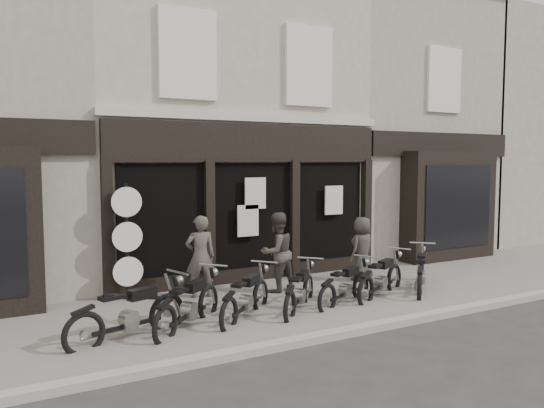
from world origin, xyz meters
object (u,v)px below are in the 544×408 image
advert_sign_post (127,246)px  motorcycle_5 (381,282)px  motorcycle_6 (421,276)px  motorcycle_4 (345,289)px  motorcycle_2 (246,301)px  man_centre (277,252)px  motorcycle_3 (300,295)px  man_left (200,256)px  motorcycle_0 (130,318)px  motorcycle_1 (189,309)px  man_right (362,249)px

advert_sign_post → motorcycle_5: bearing=-22.4°
motorcycle_6 → motorcycle_4: bearing=137.6°
motorcycle_2 → motorcycle_5: (3.26, -0.01, 0.01)m
motorcycle_6 → man_centre: 3.33m
motorcycle_3 → motorcycle_5: size_ratio=0.82×
motorcycle_4 → motorcycle_6: size_ratio=1.08×
man_left → man_centre: 1.71m
motorcycle_2 → motorcycle_5: 3.26m
motorcycle_5 → motorcycle_6: (1.13, -0.03, 0.01)m
motorcycle_0 → motorcycle_1: bearing=-12.2°
motorcycle_6 → man_centre: man_centre is taller
motorcycle_0 → man_left: 2.76m
motorcycle_1 → motorcycle_3: (2.29, -0.02, -0.02)m
motorcycle_6 → motorcycle_3: bearing=136.4°
motorcycle_4 → motorcycle_5: (1.03, 0.09, 0.03)m
motorcycle_6 → man_left: bearing=115.3°
motorcycle_3 → man_centre: size_ratio=0.94×
motorcycle_4 → man_centre: bearing=95.0°
motorcycle_4 → motorcycle_5: size_ratio=0.94×
motorcycle_3 → motorcycle_4: 1.08m
motorcycle_0 → man_right: 6.18m
motorcycle_0 → man_right: size_ratio=1.42×
motorcycle_5 → advert_sign_post: 5.46m
motorcycle_1 → motorcycle_5: bearing=-39.9°
motorcycle_6 → man_left: man_left is taller
advert_sign_post → motorcycle_6: bearing=-18.5°
motorcycle_4 → motorcycle_6: (2.16, 0.06, 0.04)m
motorcycle_0 → motorcycle_6: bearing=-16.5°
motorcycle_6 → man_right: man_right is taller
motorcycle_6 → man_left: 4.98m
motorcycle_2 → man_centre: (1.43, 1.36, 0.60)m
man_centre → advert_sign_post: 3.22m
motorcycle_2 → motorcycle_4: bearing=-42.4°
motorcycle_5 → man_centre: (-1.83, 1.37, 0.59)m
motorcycle_2 → advert_sign_post: advert_sign_post is taller
motorcycle_3 → motorcycle_1: bearing=135.9°
motorcycle_0 → motorcycle_2: bearing=-13.9°
man_right → advert_sign_post: size_ratio=0.60×
motorcycle_6 → man_left: size_ratio=1.00×
man_left → advert_sign_post: 1.53m
motorcycle_5 → man_centre: man_centre is taller
motorcycle_3 → motorcycle_4: (1.08, -0.04, -0.01)m
motorcycle_0 → man_centre: man_centre is taller
motorcycle_3 → motorcycle_6: size_ratio=0.94×
motorcycle_3 → advert_sign_post: advert_sign_post is taller
advert_sign_post → motorcycle_2: bearing=-51.3°
man_left → motorcycle_2: bearing=107.6°
man_left → motorcycle_5: bearing=163.4°
motorcycle_0 → motorcycle_2: size_ratio=1.25×
motorcycle_1 → man_centre: size_ratio=1.03×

